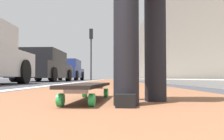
# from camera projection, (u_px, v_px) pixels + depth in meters

# --- Properties ---
(ground_plane) EXTENTS (80.00, 80.00, 0.00)m
(ground_plane) POSITION_uv_depth(u_px,v_px,m) (111.00, 82.00, 10.51)
(ground_plane) COLOR #38383D
(bike_lane_paint) EXTENTS (56.00, 2.16, 0.00)m
(bike_lane_paint) POSITION_uv_depth(u_px,v_px,m) (111.00, 80.00, 24.51)
(bike_lane_paint) COLOR brown
(bike_lane_paint) RESTS_ON ground
(lane_stripe_white) EXTENTS (52.00, 0.16, 0.01)m
(lane_stripe_white) POSITION_uv_depth(u_px,v_px,m) (97.00, 80.00, 20.51)
(lane_stripe_white) COLOR silver
(lane_stripe_white) RESTS_ON ground
(sidewalk_curb) EXTENTS (52.00, 3.20, 0.12)m
(sidewalk_curb) POSITION_uv_depth(u_px,v_px,m) (152.00, 79.00, 18.51)
(sidewalk_curb) COLOR #9E9B93
(sidewalk_curb) RESTS_ON ground
(building_facade) EXTENTS (40.00, 1.20, 9.58)m
(building_facade) POSITION_uv_depth(u_px,v_px,m) (170.00, 31.00, 22.68)
(building_facade) COLOR gray
(building_facade) RESTS_ON ground
(skateboard) EXTENTS (0.86, 0.28, 0.11)m
(skateboard) POSITION_uv_depth(u_px,v_px,m) (88.00, 87.00, 1.53)
(skateboard) COLOR green
(skateboard) RESTS_ON ground
(parked_car_mid) EXTENTS (4.48, 2.03, 1.47)m
(parked_car_mid) POSITION_uv_depth(u_px,v_px,m) (45.00, 67.00, 11.05)
(parked_car_mid) COLOR black
(parked_car_mid) RESTS_ON ground
(parked_car_far) EXTENTS (4.19, 2.03, 1.50)m
(parked_car_far) POSITION_uv_depth(u_px,v_px,m) (67.00, 70.00, 16.92)
(parked_car_far) COLOR navy
(parked_car_far) RESTS_ON ground
(traffic_light) EXTENTS (0.33, 0.28, 4.16)m
(traffic_light) POSITION_uv_depth(u_px,v_px,m) (91.00, 45.00, 18.81)
(traffic_light) COLOR #2D2D2D
(traffic_light) RESTS_ON ground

